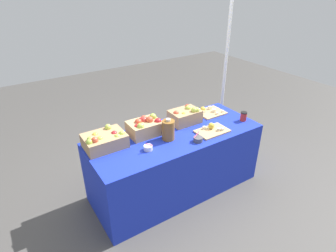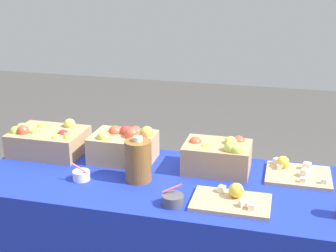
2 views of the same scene
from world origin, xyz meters
name	(u,v)px [view 1 (image 1 of 2)]	position (x,y,z in m)	size (l,w,h in m)	color
ground_plane	(175,187)	(0.00, 0.00, 0.00)	(10.00, 10.00, 0.00)	#474442
table	(175,162)	(0.00, 0.00, 0.37)	(1.90, 0.76, 0.74)	#192DB7
apple_crate_left	(105,140)	(-0.73, 0.17, 0.82)	(0.40, 0.30, 0.18)	tan
apple_crate_middle	(145,126)	(-0.28, 0.18, 0.83)	(0.34, 0.26, 0.20)	tan
apple_crate_right	(185,116)	(0.25, 0.17, 0.82)	(0.34, 0.24, 0.20)	tan
cutting_board_front	(212,130)	(0.36, -0.17, 0.76)	(0.35, 0.23, 0.09)	tan
cutting_board_back	(210,112)	(0.65, 0.20, 0.76)	(0.32, 0.27, 0.08)	tan
sample_bowl_near	(198,139)	(0.11, -0.25, 0.77)	(0.10, 0.10, 0.10)	#4C4C51
sample_bowl_mid	(148,148)	(-0.40, -0.11, 0.76)	(0.09, 0.09, 0.10)	silver
cider_jug	(168,130)	(-0.12, -0.04, 0.85)	(0.13, 0.13, 0.23)	brown
coffee_cup	(244,116)	(0.85, -0.17, 0.79)	(0.07, 0.07, 0.11)	red
tent_pole	(224,76)	(1.20, 0.56, 1.01)	(0.04, 0.04, 2.03)	white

